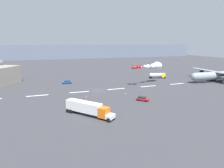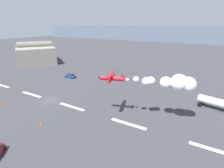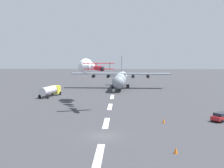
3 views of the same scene
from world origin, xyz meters
The scene contains 12 objects.
ground_plane centered at (0.00, 0.00, 0.00)m, with size 440.00×440.00×0.00m, color #38383D.
runway_stripe_4 centered at (-8.04, 0.00, 0.01)m, with size 8.00×0.90×0.01m, color white.
runway_stripe_5 centered at (8.04, 0.00, 0.01)m, with size 8.00×0.90×0.01m, color white.
runway_stripe_6 centered at (24.12, 0.00, 0.01)m, with size 8.00×0.90×0.01m, color white.
runway_stripe_7 centered at (40.20, 0.00, 0.01)m, with size 8.00×0.90×0.01m, color white.
runway_stripe_8 centered at (56.28, 0.00, 0.01)m, with size 8.00×0.90×0.01m, color white.
cargo_transport_plane centered at (61.28, -2.18, 3.42)m, with size 28.22×34.56×11.29m.
stunt_biplane_red centered at (30.70, 5.92, 8.65)m, with size 19.91×9.68×3.71m.
fuel_tanker_truck centered at (40.10, 17.21, 1.74)m, with size 9.45×4.57×2.90m.
followme_car_yellow centered at (10.15, -19.83, 0.81)m, with size 4.06×4.36×1.52m.
traffic_cone_near centered at (-7.25, -8.81, 0.38)m, with size 0.44×0.44×0.75m, color orange.
traffic_cone_far centered at (8.33, -9.63, 0.38)m, with size 0.44×0.44×0.75m, color orange.
Camera 3 is at (-40.60, -2.52, 11.15)m, focal length 47.42 mm.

